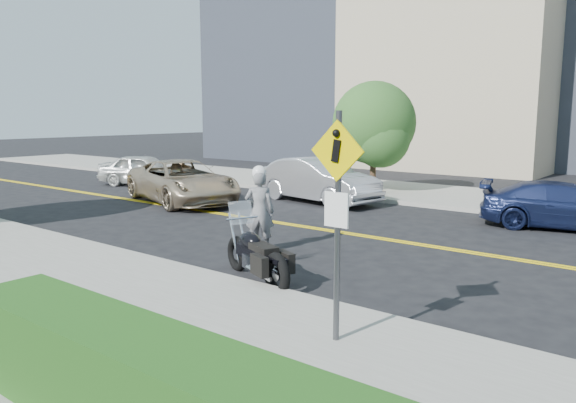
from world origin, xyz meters
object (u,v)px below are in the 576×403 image
(parked_car_silver, at_px, (318,180))
(parked_car_blue, at_px, (564,206))
(pedestrian_sign, at_px, (337,205))
(motorcycle, at_px, (256,244))
(suv, at_px, (182,181))
(motorcyclist, at_px, (260,209))
(parked_car_white, at_px, (144,170))

(parked_car_silver, relative_size, parked_car_blue, 1.09)
(pedestrian_sign, height_order, parked_car_blue, pedestrian_sign)
(parked_car_silver, bearing_deg, motorcycle, -142.05)
(suv, height_order, parked_car_silver, parked_car_silver)
(motorcycle, bearing_deg, pedestrian_sign, -8.26)
(parked_car_blue, bearing_deg, parked_car_silver, 77.09)
(pedestrian_sign, distance_m, parked_car_silver, 12.61)
(suv, bearing_deg, motorcyclist, -100.34)
(pedestrian_sign, xyz_separation_m, suv, (-11.15, 7.12, -1.22))
(parked_car_silver, bearing_deg, parked_car_blue, -77.57)
(suv, distance_m, parked_car_silver, 4.77)
(parked_car_white, bearing_deg, parked_car_silver, -108.47)
(pedestrian_sign, distance_m, parked_car_white, 18.55)
(parked_car_white, distance_m, parked_car_blue, 16.55)
(pedestrian_sign, relative_size, motorcycle, 1.29)
(pedestrian_sign, height_order, motorcycle, pedestrian_sign)
(motorcyclist, relative_size, motorcycle, 0.84)
(motorcycle, xyz_separation_m, parked_car_silver, (-4.53, 8.40, 0.07))
(motorcycle, distance_m, parked_car_blue, 9.42)
(motorcycle, relative_size, parked_car_white, 0.59)
(pedestrian_sign, bearing_deg, parked_car_silver, 126.32)
(motorcyclist, distance_m, motorcycle, 2.31)
(motorcyclist, xyz_separation_m, motorcycle, (1.45, -1.77, -0.27))
(motorcyclist, bearing_deg, motorcycle, 98.94)
(motorcycle, relative_size, parked_car_blue, 0.54)
(suv, xyz_separation_m, parked_car_silver, (3.71, 2.99, 0.04))
(suv, bearing_deg, parked_car_silver, -33.24)
(pedestrian_sign, bearing_deg, parked_car_white, 150.03)
(pedestrian_sign, height_order, motorcyclist, pedestrian_sign)
(suv, xyz_separation_m, parked_car_white, (-4.89, 2.12, -0.07))
(motorcycle, distance_m, parked_car_white, 15.13)
(parked_car_white, xyz_separation_m, parked_car_blue, (16.50, 1.26, -0.04))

